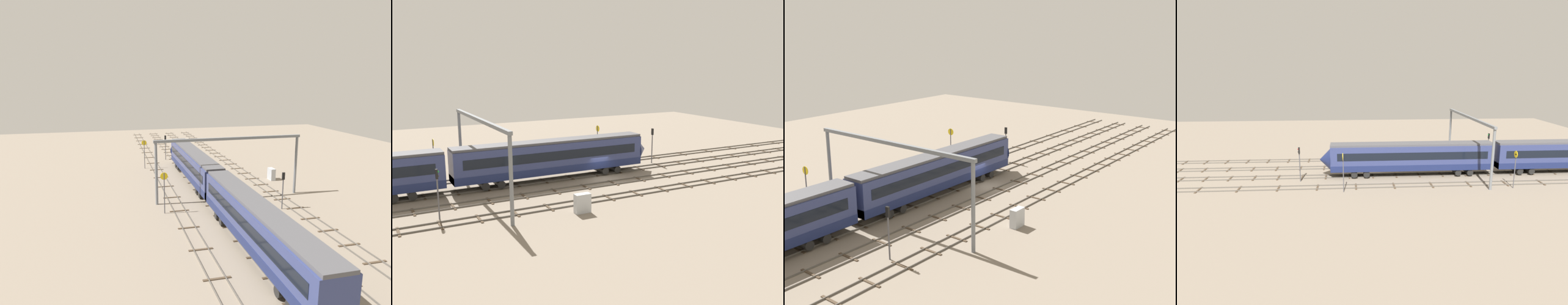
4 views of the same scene
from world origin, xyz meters
TOP-DOWN VIEW (x-y plane):
  - ground_plane at (0.00, 0.00)m, footprint 109.65×109.65m
  - track_near_foreground at (0.00, -7.20)m, footprint 93.65×2.40m
  - track_second_near at (-0.00, -2.40)m, footprint 93.65×2.40m
  - track_with_train at (0.00, 2.40)m, footprint 93.65×2.40m
  - track_second_far at (-0.00, 7.20)m, footprint 93.65×2.40m
  - train at (-17.62, 2.40)m, footprint 50.40×3.24m
  - overhead_gantry at (-15.14, -0.31)m, footprint 0.40×20.35m
  - speed_sign_near_foreground at (-18.49, 9.08)m, footprint 0.14×0.90m
  - speed_sign_mid_trackside at (4.26, 9.14)m, footprint 0.14×0.92m
  - signal_light_trackside_approach at (-20.56, -5.47)m, footprint 0.31×0.32m
  - signal_light_trackside_departure at (10.43, 4.30)m, footprint 0.31×0.32m
  - relay_cabinet at (-8.11, -10.04)m, footprint 1.57×0.75m

SIDE VIEW (x-z plane):
  - ground_plane at x=0.00m, z-range 0.00..0.00m
  - track_near_foreground at x=0.00m, z-range -0.01..0.15m
  - track_with_train at x=0.00m, z-range -0.01..0.15m
  - track_second_near at x=0.00m, z-range -0.01..0.15m
  - track_second_far at x=0.00m, z-range -0.01..0.15m
  - relay_cabinet at x=-8.11m, z-range 0.00..1.89m
  - train at x=-17.62m, z-range 0.26..5.06m
  - signal_light_trackside_approach at x=-20.56m, z-range 0.72..5.46m
  - signal_light_trackside_departure at x=10.43m, z-range 0.74..5.71m
  - speed_sign_near_foreground at x=-18.49m, z-range 0.75..5.89m
  - speed_sign_mid_trackside at x=4.26m, z-range 0.77..5.98m
  - overhead_gantry at x=-15.14m, z-range 2.26..10.73m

